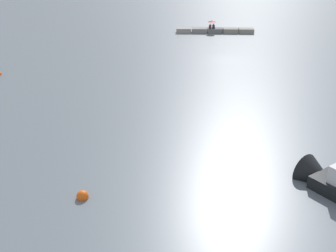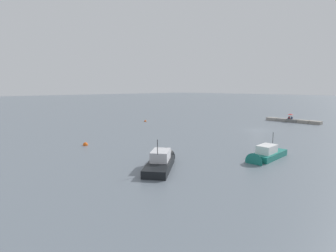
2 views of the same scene
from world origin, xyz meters
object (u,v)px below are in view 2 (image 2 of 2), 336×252
at_px(person_seated_maroon_right, 289,118).
at_px(motorboat_teal_near, 265,156).
at_px(mooring_buoy_mid, 85,145).
at_px(umbrella_open_red, 291,114).
at_px(person_seated_blue_left, 292,118).
at_px(mooring_buoy_near, 145,121).
at_px(motorboat_black_mid, 161,162).

distance_m(person_seated_maroon_right, motorboat_teal_near, 37.54).
bearing_deg(mooring_buoy_mid, umbrella_open_red, -101.68).
relative_size(person_seated_maroon_right, mooring_buoy_mid, 1.08).
bearing_deg(person_seated_blue_left, mooring_buoy_near, 43.46).
bearing_deg(motorboat_black_mid, motorboat_teal_near, 20.96).
bearing_deg(umbrella_open_red, motorboat_black_mid, 96.35).
xyz_separation_m(person_seated_maroon_right, mooring_buoy_mid, (9.39, 46.66, -0.84)).
height_order(person_seated_blue_left, motorboat_teal_near, motorboat_teal_near).
bearing_deg(umbrella_open_red, person_seated_maroon_right, 23.11).
xyz_separation_m(person_seated_maroon_right, umbrella_open_red, (-0.28, -0.12, 0.86)).
height_order(person_seated_maroon_right, motorboat_black_mid, motorboat_black_mid).
relative_size(person_seated_maroon_right, motorboat_teal_near, 0.11).
height_order(mooring_buoy_near, mooring_buoy_mid, mooring_buoy_mid).
bearing_deg(person_seated_maroon_right, mooring_buoy_near, 43.97).
xyz_separation_m(person_seated_blue_left, mooring_buoy_near, (24.51, 23.99, -0.86)).
bearing_deg(motorboat_black_mid, person_seated_maroon_right, 59.28).
bearing_deg(motorboat_teal_near, umbrella_open_red, -73.76).
distance_m(person_seated_maroon_right, motorboat_black_mid, 46.15).
height_order(umbrella_open_red, motorboat_teal_near, motorboat_teal_near).
distance_m(person_seated_maroon_right, mooring_buoy_mid, 47.60).
bearing_deg(person_seated_maroon_right, motorboat_black_mid, 95.79).
bearing_deg(mooring_buoy_mid, person_seated_maroon_right, -101.38).
bearing_deg(person_seated_maroon_right, mooring_buoy_mid, 77.69).
height_order(person_seated_blue_left, umbrella_open_red, umbrella_open_red).
xyz_separation_m(person_seated_maroon_right, motorboat_black_mid, (-5.40, 45.83, -0.53)).
distance_m(umbrella_open_red, motorboat_black_mid, 46.25).
height_order(person_seated_maroon_right, motorboat_teal_near, motorboat_teal_near).
distance_m(motorboat_teal_near, mooring_buoy_near, 37.50).
relative_size(person_seated_blue_left, person_seated_maroon_right, 1.00).
distance_m(umbrella_open_red, motorboat_teal_near, 37.59).
relative_size(umbrella_open_red, motorboat_black_mid, 0.19).
distance_m(motorboat_teal_near, motorboat_black_mid, 11.90).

